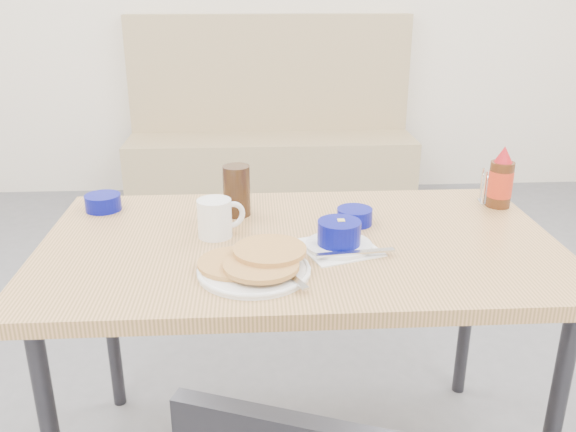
{
  "coord_description": "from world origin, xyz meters",
  "views": [
    {
      "loc": [
        -0.12,
        -1.27,
        1.42
      ],
      "look_at": [
        -0.03,
        0.28,
        0.82
      ],
      "focal_mm": 38.0,
      "sensor_mm": 36.0,
      "label": 1
    }
  ],
  "objects": [
    {
      "name": "butter_bowl",
      "position": [
        0.17,
        0.36,
        0.78
      ],
      "size": [
        0.1,
        0.1,
        0.05
      ],
      "rotation": [
        0.0,
        0.0,
        -0.15
      ],
      "color": "#050A79",
      "rests_on": "dining_table"
    },
    {
      "name": "amber_tumbler",
      "position": [
        -0.17,
        0.45,
        0.84
      ],
      "size": [
        0.09,
        0.09,
        0.15
      ],
      "primitive_type": "cylinder",
      "rotation": [
        0.0,
        0.0,
        -0.17
      ],
      "color": "black",
      "rests_on": "dining_table"
    },
    {
      "name": "pancake_plate",
      "position": [
        -0.12,
        0.06,
        0.78
      ],
      "size": [
        0.27,
        0.27,
        0.05
      ],
      "rotation": [
        0.0,
        0.0,
        0.12
      ],
      "color": "white",
      "rests_on": "dining_table"
    },
    {
      "name": "dining_table",
      "position": [
        0.0,
        0.25,
        0.7
      ],
      "size": [
        1.4,
        0.8,
        0.76
      ],
      "color": "tan",
      "rests_on": "ground"
    },
    {
      "name": "coffee_mug",
      "position": [
        -0.23,
        0.29,
        0.81
      ],
      "size": [
        0.13,
        0.09,
        0.11
      ],
      "rotation": [
        0.0,
        0.0,
        0.43
      ],
      "color": "white",
      "rests_on": "dining_table"
    },
    {
      "name": "grits_setting",
      "position": [
        0.1,
        0.19,
        0.79
      ],
      "size": [
        0.26,
        0.24,
        0.08
      ],
      "rotation": [
        0.0,
        0.0,
        0.33
      ],
      "color": "white",
      "rests_on": "dining_table"
    },
    {
      "name": "booth_bench",
      "position": [
        0.0,
        2.78,
        0.35
      ],
      "size": [
        1.9,
        0.56,
        1.22
      ],
      "color": "tan",
      "rests_on": "ground"
    },
    {
      "name": "creamer_bowl",
      "position": [
        -0.59,
        0.52,
        0.78
      ],
      "size": [
        0.11,
        0.11,
        0.05
      ],
      "rotation": [
        0.0,
        0.0,
        -0.09
      ],
      "color": "#050A79",
      "rests_on": "dining_table"
    },
    {
      "name": "syrup_bottle",
      "position": [
        0.64,
        0.48,
        0.84
      ],
      "size": [
        0.07,
        0.07,
        0.19
      ],
      "rotation": [
        0.0,
        0.0,
        -0.24
      ],
      "color": "#47230F",
      "rests_on": "dining_table"
    },
    {
      "name": "condiment_caddy",
      "position": [
        0.64,
        0.51,
        0.8
      ],
      "size": [
        0.1,
        0.06,
        0.11
      ],
      "rotation": [
        0.0,
        0.0,
        -0.12
      ],
      "color": "silver",
      "rests_on": "dining_table"
    }
  ]
}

